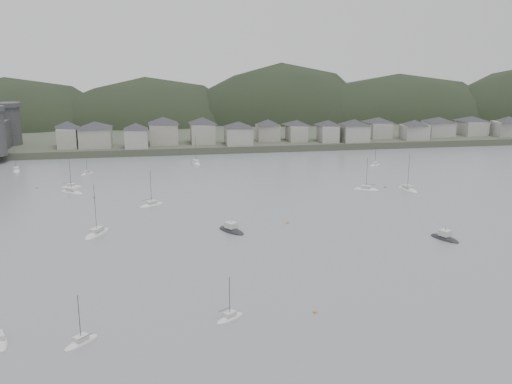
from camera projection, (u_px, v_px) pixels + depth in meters
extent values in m
plane|color=slate|center=(340.00, 344.00, 88.06)|extent=(900.00, 900.00, 0.00)
cube|color=#383D2D|center=(198.00, 119.00, 369.68)|extent=(900.00, 250.00, 3.00)
ellipsoid|color=black|center=(11.00, 147.00, 331.80)|extent=(138.98, 92.48, 81.13)
ellipsoid|color=black|center=(148.00, 143.00, 345.85)|extent=(132.08, 90.41, 79.74)
ellipsoid|color=black|center=(280.00, 143.00, 360.52)|extent=(133.88, 88.37, 101.41)
ellipsoid|color=black|center=(396.00, 138.00, 367.81)|extent=(165.81, 81.78, 82.55)
cylinder|color=#353638|center=(9.00, 126.00, 255.26)|extent=(10.00, 10.00, 17.00)
cube|color=#353638|center=(2.00, 136.00, 242.48)|extent=(3.50, 30.00, 12.00)
cube|color=gray|center=(68.00, 138.00, 249.30)|extent=(8.34, 12.91, 8.59)
pyramid|color=#2B2B30|center=(67.00, 125.00, 247.91)|extent=(15.78, 15.78, 3.01)
cube|color=gray|center=(96.00, 137.00, 250.69)|extent=(13.68, 13.35, 8.36)
pyramid|color=#2B2B30|center=(95.00, 125.00, 249.33)|extent=(20.07, 20.07, 2.93)
cube|color=gray|center=(136.00, 138.00, 248.63)|extent=(9.78, 10.20, 8.08)
pyramid|color=#2B2B30|center=(136.00, 126.00, 247.32)|extent=(14.83, 14.83, 2.83)
cube|color=gray|center=(164.00, 134.00, 259.74)|extent=(12.59, 13.33, 9.09)
pyramid|color=#2B2B30|center=(163.00, 120.00, 258.26)|extent=(19.24, 19.24, 3.18)
cube|color=gray|center=(203.00, 133.00, 261.28)|extent=(10.74, 12.17, 8.87)
pyramid|color=#2B2B30|center=(202.00, 120.00, 259.84)|extent=(17.01, 17.01, 3.10)
cube|color=gray|center=(238.00, 136.00, 257.78)|extent=(11.63, 12.09, 7.69)
pyramid|color=#2B2B30|center=(238.00, 124.00, 256.53)|extent=(17.61, 17.61, 2.69)
cube|color=gray|center=(268.00, 133.00, 268.67)|extent=(10.37, 9.35, 7.44)
pyramid|color=#2B2B30|center=(268.00, 122.00, 267.46)|extent=(14.65, 14.65, 2.60)
cube|color=gray|center=(296.00, 133.00, 268.65)|extent=(8.24, 12.20, 7.22)
pyramid|color=#2B2B30|center=(297.00, 123.00, 267.47)|extent=(15.17, 15.17, 2.53)
cube|color=gray|center=(328.00, 134.00, 265.94)|extent=(8.06, 10.91, 7.46)
pyramid|color=#2B2B30|center=(328.00, 123.00, 264.73)|extent=(14.08, 14.08, 2.61)
cube|color=gray|center=(354.00, 133.00, 266.56)|extent=(11.73, 11.78, 7.66)
pyramid|color=#2B2B30|center=(355.00, 122.00, 265.32)|extent=(17.46, 17.46, 2.68)
cube|color=gray|center=(378.00, 130.00, 278.68)|extent=(10.19, 13.02, 7.33)
pyramid|color=#2B2B30|center=(379.00, 120.00, 277.48)|extent=(17.23, 17.23, 2.57)
cube|color=gray|center=(414.00, 132.00, 272.78)|extent=(11.70, 9.81, 6.88)
pyramid|color=#2B2B30|center=(415.00, 122.00, 271.67)|extent=(15.97, 15.97, 2.41)
cube|color=gray|center=(438.00, 129.00, 284.06)|extent=(12.83, 12.48, 7.00)
pyramid|color=#2B2B30|center=(439.00, 119.00, 282.92)|extent=(18.79, 18.79, 2.45)
cube|color=gray|center=(471.00, 128.00, 287.64)|extent=(11.07, 13.50, 6.97)
pyramid|color=#2B2B30|center=(472.00, 119.00, 286.50)|extent=(18.25, 18.25, 2.44)
cube|color=gray|center=(508.00, 129.00, 282.80)|extent=(13.75, 9.12, 7.34)
pyramid|color=#2B2B30|center=(509.00, 119.00, 281.61)|extent=(16.97, 16.97, 2.57)
ellipsoid|color=silver|center=(81.00, 343.00, 88.20)|extent=(5.87, 5.93, 1.26)
cube|color=beige|center=(81.00, 338.00, 87.98)|extent=(2.54, 2.55, 0.70)
cylinder|color=#3F3F42|center=(79.00, 319.00, 87.22)|extent=(0.12, 0.12, 7.90)
cylinder|color=#3F3F42|center=(85.00, 337.00, 87.20)|extent=(2.06, 2.10, 0.10)
ellipsoid|color=silver|center=(196.00, 164.00, 229.49)|extent=(4.44, 9.44, 1.81)
cube|color=beige|center=(196.00, 161.00, 229.20)|extent=(2.52, 3.47, 0.70)
cylinder|color=#3F3F42|center=(196.00, 149.00, 228.09)|extent=(0.12, 0.12, 11.34)
cylinder|color=#3F3F42|center=(196.00, 159.00, 230.65)|extent=(0.81, 4.04, 0.10)
ellipsoid|color=silver|center=(230.00, 319.00, 96.28)|extent=(5.94, 5.01, 1.19)
cube|color=beige|center=(230.00, 314.00, 96.07)|extent=(2.45, 2.27, 0.70)
cylinder|color=#3F3F42|center=(230.00, 298.00, 95.35)|extent=(0.12, 0.12, 7.43)
cylinder|color=#3F3F42|center=(224.00, 310.00, 96.38)|extent=(2.23, 1.64, 0.10)
ellipsoid|color=silver|center=(72.00, 193.00, 181.84)|extent=(9.09, 7.76, 1.83)
cube|color=beige|center=(71.00, 189.00, 181.55)|extent=(3.76, 3.51, 0.70)
cylinder|color=#3F3F42|center=(70.00, 175.00, 180.43)|extent=(0.12, 0.12, 11.41)
cylinder|color=#3F3F42|center=(67.00, 188.00, 180.26)|extent=(3.37, 2.51, 0.10)
ellipsoid|color=silver|center=(366.00, 190.00, 185.73)|extent=(8.79, 5.98, 1.69)
cube|color=beige|center=(366.00, 187.00, 185.45)|extent=(3.46, 2.92, 0.70)
cylinder|color=#3F3F42|center=(367.00, 174.00, 184.42)|extent=(0.12, 0.12, 10.55)
cylinder|color=#3F3F42|center=(370.00, 184.00, 186.16)|extent=(3.49, 1.68, 0.10)
ellipsoid|color=silver|center=(407.00, 190.00, 185.63)|extent=(5.25, 10.05, 1.92)
cube|color=beige|center=(408.00, 186.00, 185.33)|extent=(2.84, 3.76, 0.70)
cylinder|color=#3F3F42|center=(409.00, 172.00, 184.15)|extent=(0.12, 0.12, 12.00)
cylinder|color=#3F3F42|center=(409.00, 186.00, 183.52)|extent=(1.12, 4.22, 0.10)
ellipsoid|color=silver|center=(97.00, 234.00, 140.65)|extent=(7.46, 10.42, 2.01)
cube|color=beige|center=(97.00, 229.00, 140.34)|extent=(3.58, 4.14, 0.70)
cylinder|color=#3F3F42|center=(95.00, 209.00, 139.10)|extent=(0.12, 0.12, 12.58)
cylinder|color=#3F3F42|center=(99.00, 229.00, 138.80)|extent=(2.16, 4.07, 0.10)
ellipsoid|color=silver|center=(87.00, 174.00, 209.81)|extent=(5.22, 6.31, 1.26)
cube|color=beige|center=(87.00, 172.00, 209.58)|extent=(2.39, 2.59, 0.70)
cylinder|color=#3F3F42|center=(86.00, 163.00, 208.83)|extent=(0.12, 0.12, 7.85)
cylinder|color=#3F3F42|center=(88.00, 171.00, 208.67)|extent=(1.69, 2.38, 0.10)
ellipsoid|color=silver|center=(152.00, 206.00, 166.94)|extent=(8.24, 6.73, 1.63)
cube|color=beige|center=(152.00, 202.00, 166.67)|extent=(3.38, 3.09, 0.70)
cylinder|color=#3F3F42|center=(151.00, 188.00, 165.68)|extent=(0.12, 0.12, 10.21)
cylinder|color=#3F3F42|center=(147.00, 200.00, 167.12)|extent=(3.11, 2.13, 0.10)
ellipsoid|color=silver|center=(375.00, 165.00, 226.04)|extent=(6.49, 5.49, 1.30)
cube|color=beige|center=(375.00, 163.00, 225.82)|extent=(2.68, 2.49, 0.70)
cylinder|color=#3F3F42|center=(375.00, 155.00, 225.03)|extent=(0.12, 0.12, 8.12)
cylinder|color=#3F3F42|center=(372.00, 161.00, 226.18)|extent=(2.43, 1.79, 0.10)
ellipsoid|color=silver|center=(71.00, 187.00, 189.31)|extent=(7.04, 3.38, 1.35)
cube|color=beige|center=(71.00, 184.00, 189.08)|extent=(2.60, 1.90, 0.70)
cylinder|color=#3F3F42|center=(70.00, 175.00, 188.26)|extent=(0.12, 0.12, 8.44)
cylinder|color=#3F3F42|center=(67.00, 183.00, 188.96)|extent=(3.00, 0.66, 0.10)
ellipsoid|color=silver|center=(16.00, 171.00, 215.33)|extent=(4.62, 8.70, 1.66)
cube|color=beige|center=(16.00, 168.00, 215.06)|extent=(2.48, 3.27, 0.70)
cylinder|color=#3F3F42|center=(15.00, 157.00, 214.05)|extent=(0.12, 0.12, 10.38)
cylinder|color=#3F3F42|center=(14.00, 167.00, 213.48)|extent=(1.02, 3.65, 0.10)
ellipsoid|color=black|center=(445.00, 239.00, 137.20)|extent=(5.89, 8.51, 1.77)
cube|color=beige|center=(445.00, 233.00, 136.83)|extent=(3.03, 3.11, 1.40)
cylinder|color=#3F3F42|center=(445.00, 229.00, 136.61)|extent=(0.10, 0.10, 1.20)
ellipsoid|color=black|center=(231.00, 231.00, 143.14)|extent=(7.46, 9.21, 1.95)
cube|color=beige|center=(231.00, 225.00, 142.75)|extent=(3.53, 3.58, 1.40)
cylinder|color=#3F3F42|center=(231.00, 222.00, 142.53)|extent=(0.10, 0.10, 1.20)
sphere|color=#C47C41|center=(37.00, 188.00, 188.43)|extent=(0.70, 0.70, 0.70)
sphere|color=#C47C41|center=(315.00, 312.00, 98.60)|extent=(0.70, 0.70, 0.70)
sphere|color=#C47C41|center=(94.00, 197.00, 176.01)|extent=(0.70, 0.70, 0.70)
sphere|color=#C47C41|center=(287.00, 223.00, 149.94)|extent=(0.70, 0.70, 0.70)
sphere|color=#C47C41|center=(385.00, 187.00, 189.25)|extent=(0.70, 0.70, 0.70)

